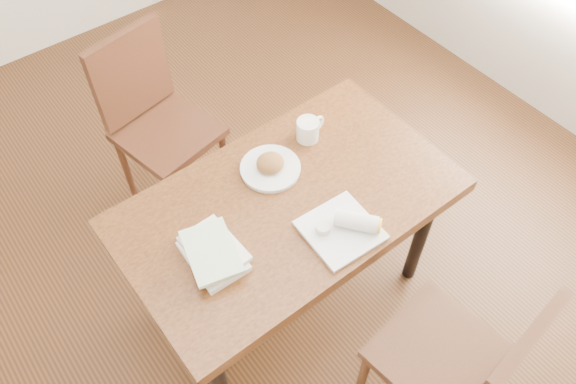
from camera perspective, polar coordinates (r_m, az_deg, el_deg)
ground at (r=2.75m, az=-0.00°, el=-10.33°), size 4.00×5.00×0.01m
table at (r=2.18m, az=-0.00°, el=-2.18°), size 1.28×0.75×0.75m
chair_near at (r=2.11m, az=17.47°, el=-16.18°), size 0.47×0.47×0.95m
chair_far at (r=2.78m, az=-13.48°, el=7.70°), size 0.49×0.49×0.95m
plate_scone at (r=2.18m, az=-1.80°, el=2.61°), size 0.24×0.24×0.08m
coffee_mug at (r=2.28m, az=2.11°, el=6.41°), size 0.14×0.09×0.09m
plate_burrito at (r=2.02m, az=5.87°, el=-3.60°), size 0.27×0.27×0.08m
book_stack at (r=1.96m, az=-7.62°, el=-6.13°), size 0.22×0.27×0.06m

